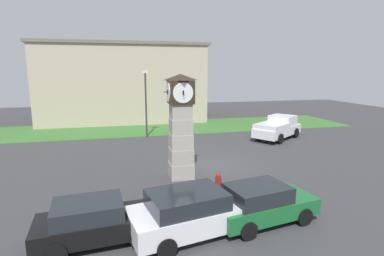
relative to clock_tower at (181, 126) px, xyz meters
name	(u,v)px	position (x,y,z in m)	size (l,w,h in m)	color
ground_plane	(212,165)	(2.17, 1.59, -2.74)	(67.64, 67.64, 0.00)	#38383A
clock_tower	(181,126)	(0.00, 0.00, 0.00)	(1.61, 1.60, 5.36)	#9F9A90
bollard_near_tower	(218,184)	(1.15, -2.67, -2.23)	(0.27, 0.27, 1.01)	maroon
bollard_mid_row	(196,194)	(-0.06, -3.39, -2.27)	(0.25, 0.25, 0.92)	brown
car_navy_sedan	(96,221)	(-3.91, -5.32, -2.01)	(4.06, 2.11, 1.42)	black
car_near_tower	(194,212)	(-0.69, -5.55, -1.95)	(4.85, 2.79, 1.55)	silver
car_by_building	(262,203)	(1.92, -5.38, -2.00)	(4.12, 2.36, 1.45)	#19602D
pickup_truck	(278,128)	(9.47, 6.93, -1.81)	(5.11, 4.37, 1.85)	silver
street_lamp_near_road	(146,98)	(-0.88, 10.15, 0.51)	(0.50, 0.24, 5.54)	#333338
warehouse_blue_far	(124,82)	(-2.45, 21.34, 1.45)	(17.77, 11.94, 8.35)	#B7A88E
grass_verge_far	(145,128)	(-0.71, 13.99, -2.72)	(40.58, 7.60, 0.04)	#386B2D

